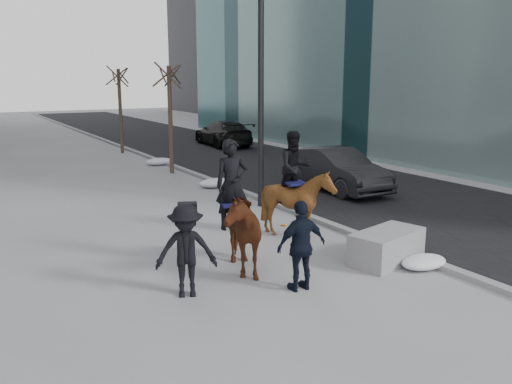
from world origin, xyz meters
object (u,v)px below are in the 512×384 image
planter (387,247)px  car_near (336,170)px  mounted_right (297,195)px  mounted_left (235,223)px

planter → car_near: car_near is taller
planter → mounted_right: bearing=103.1°
planter → car_near: 7.75m
car_near → mounted_right: (-4.51, -4.07, 0.32)m
car_near → mounted_right: bearing=-136.0°
mounted_right → planter: bearing=-76.9°
mounted_left → mounted_right: (2.50, 1.37, 0.05)m
car_near → mounted_left: mounted_left is taller
planter → mounted_left: (-3.11, 1.24, 0.67)m
planter → mounted_left: 3.41m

